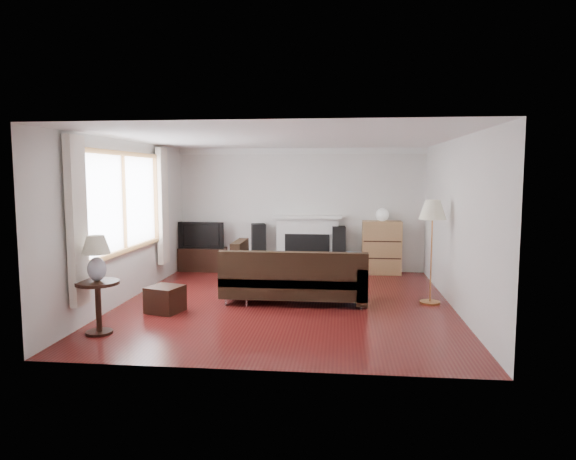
# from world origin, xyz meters

# --- Properties ---
(room) EXTENTS (5.10, 5.60, 2.54)m
(room) POSITION_xyz_m (0.00, 0.00, 1.25)
(room) COLOR #591513
(room) RESTS_ON ground
(window) EXTENTS (0.12, 2.74, 1.54)m
(window) POSITION_xyz_m (-2.45, -0.20, 1.55)
(window) COLOR olive
(window) RESTS_ON room
(curtain_near) EXTENTS (0.10, 0.35, 2.10)m
(curtain_near) POSITION_xyz_m (-2.40, -1.72, 1.40)
(curtain_near) COLOR white
(curtain_near) RESTS_ON room
(curtain_far) EXTENTS (0.10, 0.35, 2.10)m
(curtain_far) POSITION_xyz_m (-2.40, 1.32, 1.40)
(curtain_far) COLOR white
(curtain_far) RESTS_ON room
(fireplace) EXTENTS (1.40, 0.26, 1.15)m
(fireplace) POSITION_xyz_m (0.15, 2.64, 0.57)
(fireplace) COLOR white
(fireplace) RESTS_ON room
(tv_stand) EXTENTS (0.94, 0.42, 0.47)m
(tv_stand) POSITION_xyz_m (-2.00, 2.50, 0.24)
(tv_stand) COLOR black
(tv_stand) RESTS_ON ground
(television) EXTENTS (0.94, 0.12, 0.54)m
(television) POSITION_xyz_m (-2.00, 2.50, 0.74)
(television) COLOR black
(television) RESTS_ON tv_stand
(speaker_left) EXTENTS (0.35, 0.38, 0.97)m
(speaker_left) POSITION_xyz_m (-0.84, 2.53, 0.49)
(speaker_left) COLOR black
(speaker_left) RESTS_ON ground
(speaker_right) EXTENTS (0.28, 0.33, 0.94)m
(speaker_right) POSITION_xyz_m (0.79, 2.55, 0.47)
(speaker_right) COLOR black
(speaker_right) RESTS_ON ground
(bookshelf) EXTENTS (0.77, 0.36, 1.05)m
(bookshelf) POSITION_xyz_m (1.64, 2.53, 0.53)
(bookshelf) COLOR #9F754A
(bookshelf) RESTS_ON ground
(globe_lamp) EXTENTS (0.25, 0.25, 0.25)m
(globe_lamp) POSITION_xyz_m (1.64, 2.53, 1.18)
(globe_lamp) COLOR white
(globe_lamp) RESTS_ON bookshelf
(sectional_sofa) EXTENTS (2.41, 1.76, 0.78)m
(sectional_sofa) POSITION_xyz_m (0.12, 0.09, 0.39)
(sectional_sofa) COLOR black
(sectional_sofa) RESTS_ON ground
(coffee_table) EXTENTS (1.13, 0.62, 0.44)m
(coffee_table) POSITION_xyz_m (0.15, 1.40, 0.22)
(coffee_table) COLOR olive
(coffee_table) RESTS_ON ground
(footstool) EXTENTS (0.55, 0.55, 0.37)m
(footstool) POSITION_xyz_m (-1.68, -0.69, 0.19)
(footstool) COLOR black
(footstool) RESTS_ON ground
(floor_lamp) EXTENTS (0.53, 0.53, 1.59)m
(floor_lamp) POSITION_xyz_m (2.21, 0.22, 0.79)
(floor_lamp) COLOR #C68245
(floor_lamp) RESTS_ON ground
(side_table) EXTENTS (0.53, 0.53, 0.66)m
(side_table) POSITION_xyz_m (-2.15, -1.76, 0.33)
(side_table) COLOR black
(side_table) RESTS_ON ground
(table_lamp) EXTENTS (0.35, 0.35, 0.56)m
(table_lamp) POSITION_xyz_m (-2.15, -1.76, 0.94)
(table_lamp) COLOR silver
(table_lamp) RESTS_ON side_table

